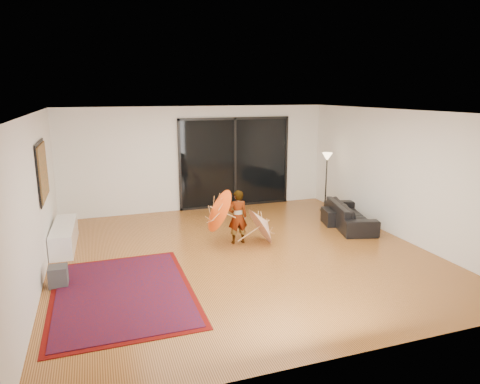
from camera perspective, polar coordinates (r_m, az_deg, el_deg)
name	(u,v)px	position (r m, az deg, el deg)	size (l,w,h in m)	color
floor	(242,254)	(8.33, 0.29, -8.25)	(7.00, 7.00, 0.00)	#A8672E
ceiling	(242,112)	(7.76, 0.31, 10.65)	(7.00, 7.00, 0.00)	white
wall_back	(198,159)	(11.25, -5.60, 4.45)	(7.00, 7.00, 0.00)	silver
wall_front	(347,249)	(4.90, 14.02, -7.43)	(7.00, 7.00, 0.00)	silver
wall_left	(36,201)	(7.57, -25.58, -1.05)	(7.00, 7.00, 0.00)	silver
wall_right	(398,174)	(9.65, 20.34, 2.24)	(7.00, 7.00, 0.00)	silver
sliding_door	(235,163)	(11.51, -0.69, 3.95)	(3.06, 0.07, 2.40)	black
painting	(43,171)	(8.49, -24.83, 2.51)	(0.04, 1.28, 1.08)	black
media_console	(64,236)	(9.31, -22.38, -5.44)	(0.41, 1.66, 0.46)	white
speaker	(58,276)	(7.57, -23.07, -10.28)	(0.29, 0.29, 0.33)	#424244
persian_rug	(122,293)	(7.05, -15.41, -12.81)	(2.11, 2.95, 0.02)	#550907
sofa	(350,215)	(10.25, 14.42, -2.92)	(1.88, 0.73, 0.55)	black
ottoman	(337,217)	(10.36, 12.80, -3.22)	(0.62, 0.62, 0.35)	black
floor_lamp	(327,165)	(11.27, 11.50, 3.52)	(0.26, 0.26, 1.53)	black
child	(238,217)	(8.74, -0.32, -3.33)	(0.41, 0.27, 1.12)	#999999
parasol_orange	(212,212)	(8.49, -3.74, -2.63)	(0.57, 0.90, 0.90)	#E1450B
parasol_white	(268,219)	(8.82, 3.70, -3.57)	(0.56, 0.82, 0.92)	silver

